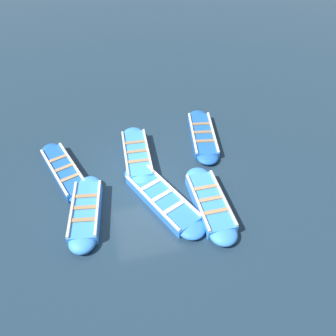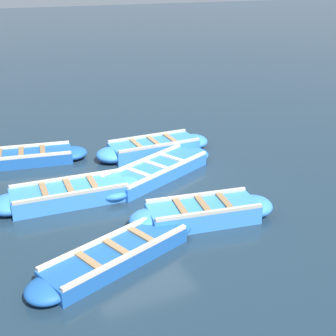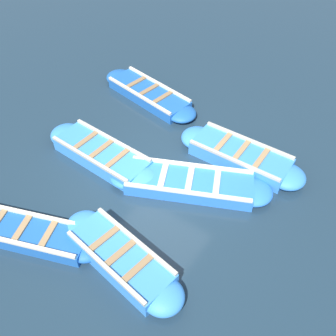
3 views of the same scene
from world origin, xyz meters
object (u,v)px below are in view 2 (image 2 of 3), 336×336
at_px(boat_drifting, 203,213).
at_px(boat_alongside, 156,171).
at_px(boat_inner_gap, 154,148).
at_px(boat_mid_row, 69,194).
at_px(boat_far_corner, 22,158).
at_px(boat_centre, 117,255).

distance_m(boat_drifting, boat_alongside, 2.53).
bearing_deg(boat_inner_gap, boat_drifting, 171.89).
bearing_deg(boat_mid_row, boat_far_corner, 12.75).
xyz_separation_m(boat_far_corner, boat_centre, (-5.58, -0.86, -0.00)).
distance_m(boat_inner_gap, boat_mid_row, 3.52).
relative_size(boat_alongside, boat_inner_gap, 1.15).
xyz_separation_m(boat_far_corner, boat_alongside, (-2.38, -3.00, 0.01)).
distance_m(boat_far_corner, boat_inner_gap, 3.67).
xyz_separation_m(boat_alongside, boat_mid_row, (-0.47, 2.35, 0.03)).
height_order(boat_drifting, boat_alongside, boat_drifting).
distance_m(boat_alongside, boat_mid_row, 2.40).
bearing_deg(boat_inner_gap, boat_mid_row, 124.05).
height_order(boat_alongside, boat_mid_row, boat_mid_row).
xyz_separation_m(boat_far_corner, boat_inner_gap, (-0.88, -3.56, 0.04)).
height_order(boat_centre, boat_mid_row, boat_mid_row).
relative_size(boat_inner_gap, boat_mid_row, 0.97).
bearing_deg(boat_centre, boat_far_corner, 8.75).
relative_size(boat_centre, boat_inner_gap, 1.07).
distance_m(boat_centre, boat_inner_gap, 5.42).
bearing_deg(boat_centre, boat_alongside, -33.72).
distance_m(boat_far_corner, boat_mid_row, 2.92).
height_order(boat_drifting, boat_inner_gap, boat_drifting).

